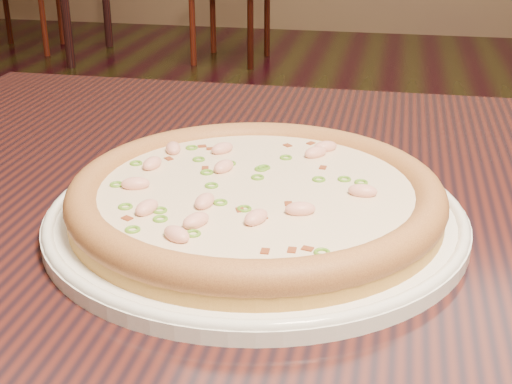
# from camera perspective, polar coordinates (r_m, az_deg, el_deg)

# --- Properties ---
(hero_table) EXTENTS (1.20, 0.80, 0.75)m
(hero_table) POSITION_cam_1_polar(r_m,az_deg,el_deg) (0.70, 10.66, -8.90)
(hero_table) COLOR black
(hero_table) RESTS_ON ground
(plate) EXTENTS (0.36, 0.36, 0.02)m
(plate) POSITION_cam_1_polar(r_m,az_deg,el_deg) (0.61, 0.00, -1.83)
(plate) COLOR white
(plate) RESTS_ON hero_table
(pizza) EXTENTS (0.32, 0.32, 0.03)m
(pizza) POSITION_cam_1_polar(r_m,az_deg,el_deg) (0.60, -0.03, -0.25)
(pizza) COLOR #BA913D
(pizza) RESTS_ON plate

